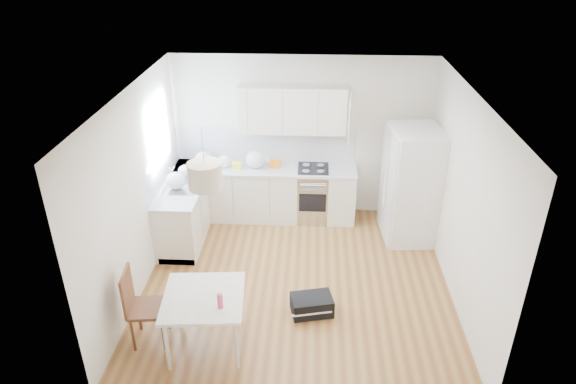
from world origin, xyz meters
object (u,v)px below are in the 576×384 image
object	(u,v)px
dining_chair	(148,307)
refrigerator	(412,185)
dining_table	(204,302)
gym_bag	(312,305)

from	to	relation	value
dining_chair	refrigerator	bearing A→B (deg)	30.46
refrigerator	dining_chair	xyz separation A→B (m)	(-3.43, -2.54, -0.41)
refrigerator	dining_table	distance (m)	3.79
refrigerator	gym_bag	bearing A→B (deg)	-132.88
refrigerator	gym_bag	world-z (taller)	refrigerator
dining_table	gym_bag	bearing A→B (deg)	22.45
refrigerator	gym_bag	distance (m)	2.59
dining_table	dining_chair	world-z (taller)	dining_chair
dining_chair	dining_table	bearing A→B (deg)	-10.63
dining_table	dining_chair	size ratio (longest dim) A/B	0.99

